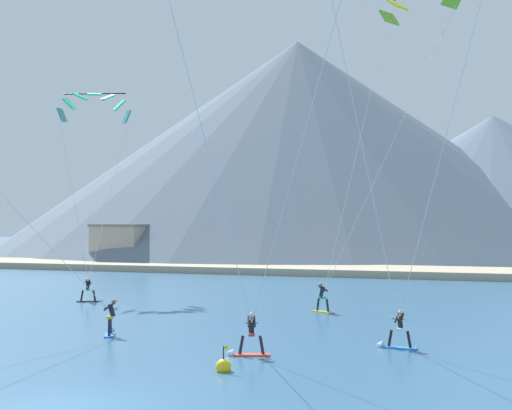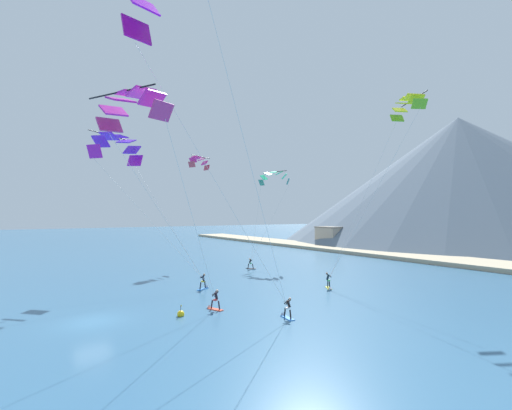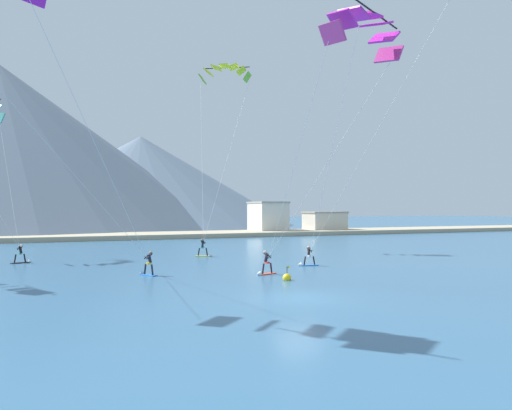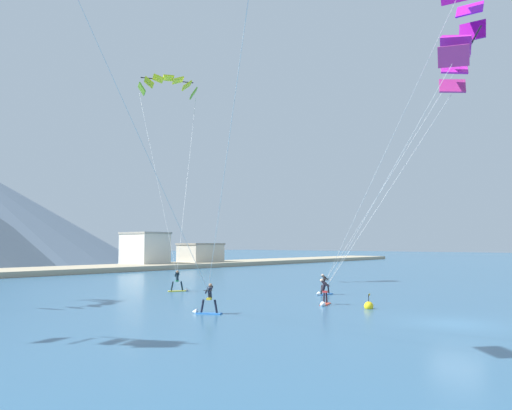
% 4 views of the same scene
% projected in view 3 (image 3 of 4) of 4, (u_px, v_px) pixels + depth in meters
% --- Properties ---
extents(ground_plane, '(400.00, 400.00, 0.00)m').
position_uv_depth(ground_plane, '(298.00, 298.00, 25.91)').
color(ground_plane, '#336084').
extents(kitesurfer_near_lead, '(1.68, 1.27, 1.80)m').
position_uv_depth(kitesurfer_near_lead, '(205.00, 251.00, 47.80)').
color(kitesurfer_near_lead, yellow).
rests_on(kitesurfer_near_lead, ground).
extents(kitesurfer_near_trail, '(1.14, 1.73, 1.76)m').
position_uv_depth(kitesurfer_near_trail, '(147.00, 268.00, 34.62)').
color(kitesurfer_near_trail, '#337FDB').
rests_on(kitesurfer_near_trail, ground).
extents(kitesurfer_mid_center, '(1.78, 0.63, 1.65)m').
position_uv_depth(kitesurfer_mid_center, '(307.00, 260.00, 40.29)').
color(kitesurfer_mid_center, '#337FDB').
rests_on(kitesurfer_mid_center, ground).
extents(kitesurfer_far_left, '(1.77, 1.01, 1.74)m').
position_uv_depth(kitesurfer_far_left, '(265.00, 267.00, 34.97)').
color(kitesurfer_far_left, '#E54C33').
rests_on(kitesurfer_far_left, ground).
extents(kitesurfer_far_right, '(1.74, 1.12, 1.67)m').
position_uv_depth(kitesurfer_far_right, '(23.00, 257.00, 42.24)').
color(kitesurfer_far_right, black).
rests_on(kitesurfer_far_right, ground).
extents(parafoil_kite_near_lead, '(7.59, 9.62, 19.58)m').
position_uv_depth(parafoil_kite_near_lead, '(225.00, 73.00, 56.72)').
color(parafoil_kite_near_lead, '#6EB922').
extents(parafoil_kite_far_left, '(6.47, 9.77, 14.79)m').
position_uv_depth(parafoil_kite_far_left, '(364.00, 30.00, 29.17)').
color(parafoil_kite_far_left, '#BD3283').
extents(race_marker_buoy, '(0.56, 0.56, 1.02)m').
position_uv_depth(race_marker_buoy, '(287.00, 278.00, 32.27)').
color(race_marker_buoy, yellow).
rests_on(race_marker_buoy, ground).
extents(shoreline_strip, '(180.00, 10.00, 0.70)m').
position_uv_depth(shoreline_strip, '(136.00, 236.00, 76.31)').
color(shoreline_strip, tan).
rests_on(shoreline_strip, ground).
extents(shore_building_promenade_mid, '(5.39, 7.20, 5.72)m').
position_uv_depth(shore_building_promenade_mid, '(268.00, 218.00, 88.34)').
color(shore_building_promenade_mid, silver).
rests_on(shore_building_promenade_mid, ground).
extents(shore_building_quay_east, '(6.98, 5.31, 3.96)m').
position_uv_depth(shore_building_quay_east, '(325.00, 222.00, 90.76)').
color(shore_building_quay_east, beige).
rests_on(shore_building_quay_east, ground).
extents(mountain_peak_west_ridge, '(80.90, 80.90, 23.49)m').
position_uv_depth(mountain_peak_west_ridge, '(141.00, 181.00, 131.59)').
color(mountain_peak_west_ridge, slate).
rests_on(mountain_peak_west_ridge, ground).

